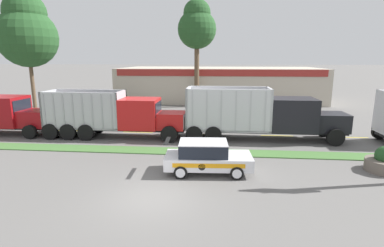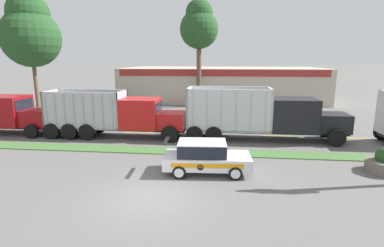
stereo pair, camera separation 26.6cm
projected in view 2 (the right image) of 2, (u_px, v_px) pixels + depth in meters
ground_plane at (150, 197)px, 12.56m from camera, size 600.00×600.00×0.00m
grass_verge at (175, 151)px, 18.78m from camera, size 120.00×1.40×0.06m
centre_line_2 at (13, 129)px, 24.92m from camera, size 2.40×0.14×0.01m
centre_line_3 at (74, 130)px, 24.34m from camera, size 2.40×0.14×0.01m
centre_line_4 at (139, 132)px, 23.75m from camera, size 2.40×0.14×0.01m
centre_line_5 at (207, 134)px, 23.17m from camera, size 2.40×0.14×0.01m
centre_line_6 at (278, 136)px, 22.59m from camera, size 2.40×0.14×0.01m
centre_line_7 at (353, 138)px, 22.00m from camera, size 2.40×0.14×0.01m
dump_truck_lead at (125, 116)px, 22.01m from camera, size 10.28×2.58×3.42m
dump_truck_trail at (277, 117)px, 21.13m from camera, size 11.21×2.78×3.71m
rally_car at (205, 157)px, 15.18m from camera, size 4.48×2.22×1.66m
store_building_backdrop at (222, 84)px, 42.55m from camera, size 26.94×12.10×4.48m
tree_behind_left at (199, 26)px, 34.50m from camera, size 4.47×4.47×12.40m
tree_behind_centre at (30, 32)px, 33.38m from camera, size 6.52×6.52×12.90m
tree_behind_right at (31, 37)px, 35.24m from camera, size 4.49×4.49×11.11m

